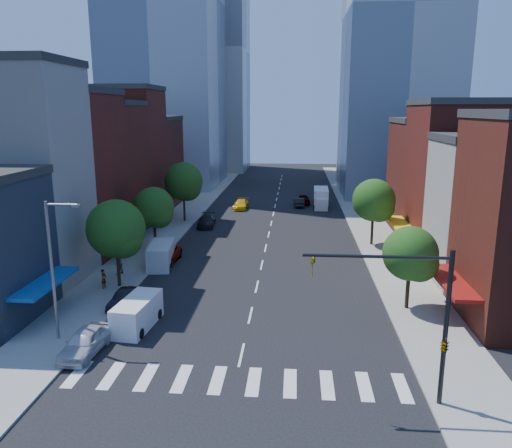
{
  "coord_description": "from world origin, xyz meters",
  "views": [
    {
      "loc": [
        3.1,
        -27.59,
        14.57
      ],
      "look_at": [
        -0.22,
        13.81,
        5.0
      ],
      "focal_mm": 35.0,
      "sensor_mm": 36.0,
      "label": 1
    }
  ],
  "objects_px": {
    "traffic_car_oncoming": "(299,202)",
    "parked_car_front": "(85,342)",
    "parked_car_second": "(126,299)",
    "cargo_van_far": "(161,255)",
    "box_truck": "(321,199)",
    "cargo_van_near": "(137,314)",
    "pedestrian_near": "(104,279)",
    "parked_car_third": "(164,255)",
    "pedestrian_far": "(118,264)",
    "traffic_car_far": "(304,199)",
    "taxi": "(241,204)",
    "parked_car_rear": "(207,221)"
  },
  "relations": [
    {
      "from": "pedestrian_near",
      "to": "traffic_car_far",
      "type": "bearing_deg",
      "value": -15.99
    },
    {
      "from": "taxi",
      "to": "pedestrian_far",
      "type": "distance_m",
      "value": 32.51
    },
    {
      "from": "cargo_van_far",
      "to": "traffic_car_oncoming",
      "type": "xyz_separation_m",
      "value": [
        13.15,
        31.05,
        -0.42
      ]
    },
    {
      "from": "cargo_van_near",
      "to": "parked_car_second",
      "type": "bearing_deg",
      "value": 124.85
    },
    {
      "from": "cargo_van_near",
      "to": "cargo_van_far",
      "type": "distance_m",
      "value": 13.73
    },
    {
      "from": "cargo_van_near",
      "to": "traffic_car_oncoming",
      "type": "xyz_separation_m",
      "value": [
        11.18,
        44.64,
        -0.34
      ]
    },
    {
      "from": "parked_car_second",
      "to": "pedestrian_far",
      "type": "xyz_separation_m",
      "value": [
        -3.1,
        7.02,
        0.45
      ]
    },
    {
      "from": "parked_car_third",
      "to": "pedestrian_far",
      "type": "distance_m",
      "value": 5.17
    },
    {
      "from": "parked_car_front",
      "to": "parked_car_rear",
      "type": "height_order",
      "value": "parked_car_front"
    },
    {
      "from": "parked_car_second",
      "to": "traffic_car_oncoming",
      "type": "height_order",
      "value": "traffic_car_oncoming"
    },
    {
      "from": "parked_car_second",
      "to": "pedestrian_near",
      "type": "bearing_deg",
      "value": 137.73
    },
    {
      "from": "parked_car_third",
      "to": "box_truck",
      "type": "distance_m",
      "value": 33.9
    },
    {
      "from": "cargo_van_far",
      "to": "traffic_car_far",
      "type": "xyz_separation_m",
      "value": [
        13.87,
        33.43,
        -0.34
      ]
    },
    {
      "from": "parked_car_second",
      "to": "pedestrian_near",
      "type": "height_order",
      "value": "pedestrian_near"
    },
    {
      "from": "parked_car_front",
      "to": "cargo_van_far",
      "type": "distance_m",
      "value": 17.44
    },
    {
      "from": "cargo_van_far",
      "to": "pedestrian_far",
      "type": "bearing_deg",
      "value": -142.59
    },
    {
      "from": "cargo_van_near",
      "to": "traffic_car_far",
      "type": "distance_m",
      "value": 48.5
    },
    {
      "from": "parked_car_second",
      "to": "cargo_van_far",
      "type": "height_order",
      "value": "cargo_van_far"
    },
    {
      "from": "box_truck",
      "to": "cargo_van_far",
      "type": "bearing_deg",
      "value": -116.51
    },
    {
      "from": "cargo_van_near",
      "to": "traffic_car_oncoming",
      "type": "relative_size",
      "value": 1.21
    },
    {
      "from": "parked_car_second",
      "to": "cargo_van_near",
      "type": "relative_size",
      "value": 0.8
    },
    {
      "from": "traffic_car_oncoming",
      "to": "parked_car_front",
      "type": "bearing_deg",
      "value": 71.0
    },
    {
      "from": "parked_car_third",
      "to": "pedestrian_near",
      "type": "xyz_separation_m",
      "value": [
        -3.05,
        -7.63,
        0.2
      ]
    },
    {
      "from": "traffic_car_oncoming",
      "to": "box_truck",
      "type": "distance_m",
      "value": 3.39
    },
    {
      "from": "traffic_car_far",
      "to": "pedestrian_far",
      "type": "xyz_separation_m",
      "value": [
        -16.99,
        -36.45,
        0.36
      ]
    },
    {
      "from": "traffic_car_far",
      "to": "pedestrian_far",
      "type": "height_order",
      "value": "pedestrian_far"
    },
    {
      "from": "parked_car_front",
      "to": "parked_car_rear",
      "type": "relative_size",
      "value": 0.93
    },
    {
      "from": "pedestrian_far",
      "to": "box_truck",
      "type": "bearing_deg",
      "value": 172.37
    },
    {
      "from": "parked_car_rear",
      "to": "pedestrian_far",
      "type": "height_order",
      "value": "pedestrian_far"
    },
    {
      "from": "parked_car_front",
      "to": "parked_car_second",
      "type": "xyz_separation_m",
      "value": [
        0.0,
        7.4,
        -0.12
      ]
    },
    {
      "from": "parked_car_rear",
      "to": "cargo_van_near",
      "type": "xyz_separation_m",
      "value": [
        0.61,
        -30.33,
        0.3
      ]
    },
    {
      "from": "cargo_van_near",
      "to": "parked_car_third",
      "type": "bearing_deg",
      "value": 103.34
    },
    {
      "from": "cargo_van_near",
      "to": "taxi",
      "type": "distance_m",
      "value": 42.25
    },
    {
      "from": "pedestrian_near",
      "to": "parked_car_third",
      "type": "bearing_deg",
      "value": -14.82
    },
    {
      "from": "cargo_van_near",
      "to": "box_truck",
      "type": "relative_size",
      "value": 0.7
    },
    {
      "from": "cargo_van_near",
      "to": "pedestrian_near",
      "type": "xyz_separation_m",
      "value": [
        -5.04,
        7.06,
        -0.06
      ]
    },
    {
      "from": "parked_car_third",
      "to": "taxi",
      "type": "xyz_separation_m",
      "value": [
        4.51,
        27.48,
        -0.06
      ]
    },
    {
      "from": "traffic_car_far",
      "to": "cargo_van_far",
      "type": "bearing_deg",
      "value": 61.58
    },
    {
      "from": "parked_car_second",
      "to": "parked_car_front",
      "type": "bearing_deg",
      "value": -83.26
    },
    {
      "from": "cargo_van_far",
      "to": "traffic_car_oncoming",
      "type": "distance_m",
      "value": 33.72
    },
    {
      "from": "cargo_van_far",
      "to": "box_truck",
      "type": "height_order",
      "value": "box_truck"
    },
    {
      "from": "parked_car_rear",
      "to": "box_truck",
      "type": "distance_m",
      "value": 20.59
    },
    {
      "from": "cargo_van_near",
      "to": "taxi",
      "type": "height_order",
      "value": "cargo_van_near"
    },
    {
      "from": "traffic_car_far",
      "to": "box_truck",
      "type": "bearing_deg",
      "value": 127.84
    },
    {
      "from": "parked_car_rear",
      "to": "parked_car_front",
      "type": "bearing_deg",
      "value": -95.9
    },
    {
      "from": "parked_car_second",
      "to": "cargo_van_far",
      "type": "relative_size",
      "value": 0.74
    },
    {
      "from": "parked_car_second",
      "to": "cargo_van_near",
      "type": "xyz_separation_m",
      "value": [
        1.99,
        -3.55,
        0.35
      ]
    },
    {
      "from": "parked_car_rear",
      "to": "cargo_van_far",
      "type": "xyz_separation_m",
      "value": [
        -1.36,
        -16.74,
        0.38
      ]
    },
    {
      "from": "taxi",
      "to": "box_truck",
      "type": "relative_size",
      "value": 0.67
    },
    {
      "from": "parked_car_second",
      "to": "cargo_van_near",
      "type": "bearing_deg",
      "value": -54.05
    }
  ]
}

